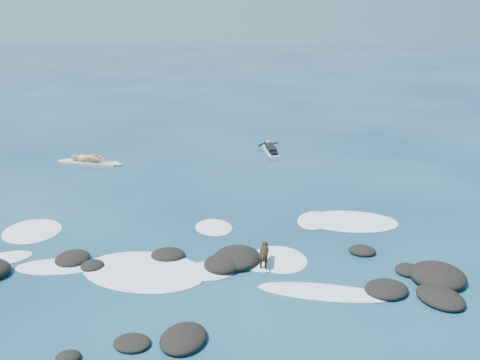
{
  "coord_description": "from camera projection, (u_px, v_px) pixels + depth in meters",
  "views": [
    {
      "loc": [
        -0.56,
        -14.79,
        7.25
      ],
      "look_at": [
        0.95,
        4.0,
        0.9
      ],
      "focal_mm": 40.0,
      "sensor_mm": 36.0,
      "label": 1
    }
  ],
  "objects": [
    {
      "name": "paddling_surfer_rig",
      "position": [
        271.0,
        149.0,
        26.89
      ],
      "size": [
        1.08,
        2.4,
        0.42
      ],
      "rotation": [
        0.0,
        0.0,
        1.62
      ],
      "color": "white",
      "rests_on": "ground"
    },
    {
      "name": "dog",
      "position": [
        264.0,
        253.0,
        15.23
      ],
      "size": [
        0.38,
        1.01,
        0.64
      ],
      "rotation": [
        0.0,
        0.0,
        1.37
      ],
      "color": "black",
      "rests_on": "ground"
    },
    {
      "name": "ground",
      "position": [
        220.0,
        250.0,
        16.33
      ],
      "size": [
        160.0,
        160.0,
        0.0
      ],
      "primitive_type": "plane",
      "color": "#0A2642",
      "rests_on": "ground"
    },
    {
      "name": "standing_surfer_rig",
      "position": [
        88.0,
        149.0,
        24.77
      ],
      "size": [
        3.18,
        1.3,
        1.84
      ],
      "rotation": [
        0.0,
        0.0,
        -0.29
      ],
      "color": "beige",
      "rests_on": "ground"
    },
    {
      "name": "breaking_foam",
      "position": [
        205.0,
        250.0,
        16.29
      ],
      "size": [
        13.82,
        6.71,
        0.12
      ],
      "color": "white",
      "rests_on": "ground"
    },
    {
      "name": "reef_rocks",
      "position": [
        227.0,
        278.0,
        14.49
      ],
      "size": [
        14.01,
        5.62,
        0.53
      ],
      "color": "black",
      "rests_on": "ground"
    }
  ]
}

